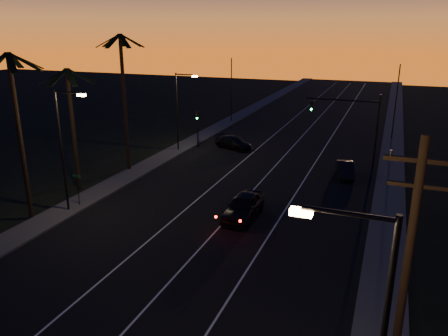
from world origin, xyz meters
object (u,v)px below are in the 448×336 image
at_px(cross_car, 234,143).
at_px(right_car, 345,169).
at_px(signal_mast, 353,116).
at_px(lead_car, 243,206).
at_px(utility_pole, 406,275).

bearing_deg(cross_car, right_car, -23.29).
bearing_deg(signal_mast, lead_car, -109.03).
bearing_deg(lead_car, utility_pole, -53.30).
bearing_deg(lead_car, cross_car, 111.98).
bearing_deg(cross_car, utility_pole, -61.06).
bearing_deg(signal_mast, right_car, -88.76).
xyz_separation_m(signal_mast, cross_car, (-12.71, 1.07, -4.09)).
distance_m(utility_pole, right_car, 26.33).
distance_m(signal_mast, right_car, 6.05).
xyz_separation_m(utility_pole, cross_car, (-17.18, 31.06, -4.63)).
bearing_deg(right_car, lead_car, -115.69).
distance_m(utility_pole, cross_car, 35.80).
relative_size(lead_car, cross_car, 1.11).
xyz_separation_m(signal_mast, right_car, (0.10, -4.45, -4.10)).
bearing_deg(utility_pole, signal_mast, 98.47).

